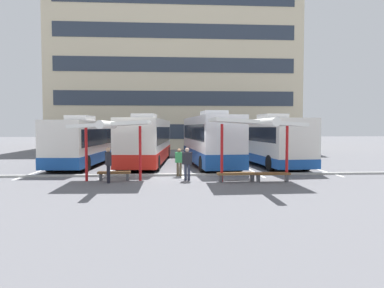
% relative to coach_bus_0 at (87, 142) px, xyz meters
% --- Properties ---
extents(ground_plane, '(160.00, 160.00, 0.00)m').
position_rel_coach_bus_0_xyz_m(ground_plane, '(6.72, -6.25, -1.62)').
color(ground_plane, slate).
extents(terminal_building, '(31.27, 15.64, 22.76)m').
position_rel_coach_bus_0_xyz_m(terminal_building, '(6.74, 23.99, 8.39)').
color(terminal_building, beige).
rests_on(terminal_building, ground).
extents(coach_bus_0, '(3.13, 11.13, 3.51)m').
position_rel_coach_bus_0_xyz_m(coach_bus_0, '(0.00, 0.00, 0.00)').
color(coach_bus_0, silver).
rests_on(coach_bus_0, ground).
extents(coach_bus_1, '(3.39, 12.20, 3.64)m').
position_rel_coach_bus_0_xyz_m(coach_bus_1, '(4.33, 0.44, 0.05)').
color(coach_bus_1, silver).
rests_on(coach_bus_1, ground).
extents(coach_bus_2, '(3.31, 10.28, 3.80)m').
position_rel_coach_bus_0_xyz_m(coach_bus_2, '(8.82, -1.21, 0.14)').
color(coach_bus_2, silver).
rests_on(coach_bus_2, ground).
extents(coach_bus_3, '(3.48, 11.91, 3.63)m').
position_rel_coach_bus_0_xyz_m(coach_bus_3, '(13.04, -0.16, 0.09)').
color(coach_bus_3, silver).
rests_on(coach_bus_3, ground).
extents(lane_stripe_0, '(0.16, 14.00, 0.01)m').
position_rel_coach_bus_0_xyz_m(lane_stripe_0, '(-2.07, -0.20, -1.62)').
color(lane_stripe_0, white).
rests_on(lane_stripe_0, ground).
extents(lane_stripe_1, '(0.16, 14.00, 0.01)m').
position_rel_coach_bus_0_xyz_m(lane_stripe_1, '(2.32, -0.20, -1.62)').
color(lane_stripe_1, white).
rests_on(lane_stripe_1, ground).
extents(lane_stripe_2, '(0.16, 14.00, 0.01)m').
position_rel_coach_bus_0_xyz_m(lane_stripe_2, '(6.72, -0.20, -1.62)').
color(lane_stripe_2, white).
rests_on(lane_stripe_2, ground).
extents(lane_stripe_3, '(0.16, 14.00, 0.01)m').
position_rel_coach_bus_0_xyz_m(lane_stripe_3, '(11.11, -0.20, -1.62)').
color(lane_stripe_3, white).
rests_on(lane_stripe_3, ground).
extents(lane_stripe_4, '(0.16, 14.00, 0.01)m').
position_rel_coach_bus_0_xyz_m(lane_stripe_4, '(15.50, -0.20, -1.62)').
color(lane_stripe_4, white).
rests_on(lane_stripe_4, ground).
extents(waiting_shelter_0, '(3.69, 5.02, 3.05)m').
position_rel_coach_bus_0_xyz_m(waiting_shelter_0, '(3.16, -8.02, 1.17)').
color(waiting_shelter_0, red).
rests_on(waiting_shelter_0, ground).
extents(bench_0, '(1.65, 0.45, 0.45)m').
position_rel_coach_bus_0_xyz_m(bench_0, '(3.16, -7.55, -1.29)').
color(bench_0, brown).
rests_on(bench_0, ground).
extents(waiting_shelter_1, '(4.30, 5.05, 3.17)m').
position_rel_coach_bus_0_xyz_m(waiting_shelter_1, '(10.23, -8.66, 1.27)').
color(waiting_shelter_1, red).
rests_on(waiting_shelter_1, ground).
extents(bench_1, '(1.96, 0.57, 0.45)m').
position_rel_coach_bus_0_xyz_m(bench_1, '(9.33, -8.35, -1.28)').
color(bench_1, brown).
rests_on(bench_1, ground).
extents(bench_2, '(1.74, 0.44, 0.45)m').
position_rel_coach_bus_0_xyz_m(bench_2, '(11.13, -8.44, -1.28)').
color(bench_2, brown).
rests_on(bench_2, ground).
extents(platform_kerb, '(44.00, 0.24, 0.12)m').
position_rel_coach_bus_0_xyz_m(platform_kerb, '(6.72, -6.15, -1.56)').
color(platform_kerb, '#ADADA8').
rests_on(platform_kerb, ground).
extents(waiting_passenger_0, '(0.52, 0.32, 1.68)m').
position_rel_coach_bus_0_xyz_m(waiting_passenger_0, '(6.89, -7.81, -0.65)').
color(waiting_passenger_0, '#33384C').
rests_on(waiting_passenger_0, ground).
extents(waiting_passenger_1, '(0.45, 0.24, 1.54)m').
position_rel_coach_bus_0_xyz_m(waiting_passenger_1, '(6.52, -6.27, -0.75)').
color(waiting_passenger_1, brown).
rests_on(waiting_passenger_1, ground).
extents(waiting_passenger_2, '(0.38, 0.55, 1.74)m').
position_rel_coach_bus_0_xyz_m(waiting_passenger_2, '(3.02, -8.37, -0.61)').
color(waiting_passenger_2, black).
rests_on(waiting_passenger_2, ground).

